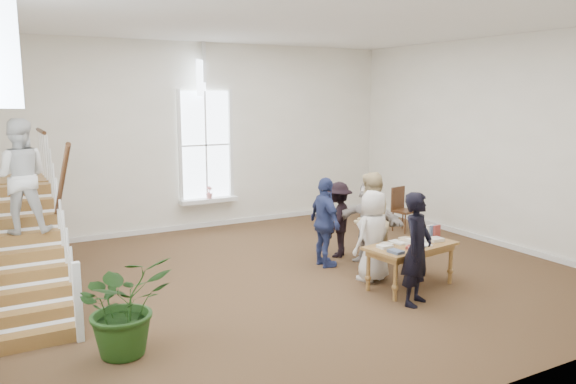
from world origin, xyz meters
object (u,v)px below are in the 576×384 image
woman_cluster_b (338,219)px  police_officer (417,249)px  elderly_woman (373,236)px  floor_plant (124,305)px  person_yellow (370,222)px  side_chair (401,206)px  library_table (411,249)px  woman_cluster_a (325,222)px  woman_cluster_c (369,221)px

woman_cluster_b → police_officer: bearing=40.0°
elderly_woman → woman_cluster_b: bearing=-114.6°
police_officer → floor_plant: size_ratio=1.37×
person_yellow → side_chair: bearing=-161.5°
library_table → side_chair: (2.53, 3.24, -0.07)m
police_officer → floor_plant: (-4.41, 0.45, -0.24)m
library_table → floor_plant: size_ratio=1.31×
floor_plant → person_yellow: bearing=15.1°
woman_cluster_a → woman_cluster_c: (0.90, -0.20, -0.04)m
woman_cluster_a → side_chair: (3.17, 1.53, -0.26)m
police_officer → person_yellow: size_ratio=0.96×
elderly_woman → woman_cluster_b: 1.59m
library_table → woman_cluster_c: size_ratio=1.04×
woman_cluster_a → woman_cluster_c: woman_cluster_a is taller
police_officer → woman_cluster_b: 2.84m
woman_cluster_a → woman_cluster_b: (0.60, 0.45, -0.10)m
side_chair → woman_cluster_c: bearing=-153.4°
side_chair → police_officer: bearing=-138.1°
library_table → floor_plant: (-4.86, -0.20, -0.02)m
elderly_woman → library_table: bearing=106.7°
woman_cluster_c → woman_cluster_b: bearing=179.1°
library_table → woman_cluster_c: bearing=71.8°
police_officer → library_table: bearing=27.1°
woman_cluster_b → side_chair: size_ratio=1.44×
police_officer → woman_cluster_a: police_officer is taller
woman_cluster_b → floor_plant: 5.37m
floor_plant → side_chair: (7.38, 3.44, -0.05)m
woman_cluster_c → police_officer: bearing=-43.9°
woman_cluster_b → woman_cluster_a: bearing=-4.8°
person_yellow → woman_cluster_b: 1.07m
elderly_woman → woman_cluster_b: elderly_woman is taller
elderly_woman → floor_plant: bearing=-3.3°
elderly_woman → side_chair: size_ratio=1.52×
woman_cluster_b → elderly_woman: bearing=37.1°
floor_plant → woman_cluster_a: bearing=24.3°
woman_cluster_b → floor_plant: bearing=-15.6°
woman_cluster_a → side_chair: woman_cluster_a is taller
police_officer → woman_cluster_b: police_officer is taller
woman_cluster_b → woman_cluster_c: (0.30, -0.65, 0.06)m
police_officer → woman_cluster_a: 2.37m
library_table → elderly_woman: (-0.35, 0.60, 0.14)m
library_table → person_yellow: (-0.05, 1.10, 0.26)m
police_officer → person_yellow: 1.80m
person_yellow → floor_plant: person_yellow is taller
woman_cluster_c → floor_plant: woman_cluster_c is taller
police_officer → woman_cluster_c: size_ratio=1.09×
floor_plant → woman_cluster_c: bearing=18.5°
floor_plant → elderly_woman: bearing=10.0°
police_officer → woman_cluster_b: size_ratio=1.17×
elderly_woman → floor_plant: (-4.51, -0.80, -0.16)m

